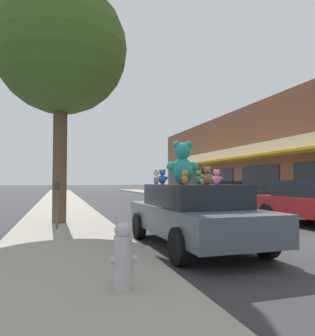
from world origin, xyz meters
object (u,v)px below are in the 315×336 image
(teddy_bear_giant, at_px, (182,163))
(teddy_bear_yellow, at_px, (205,179))
(fire_hydrant, at_px, (123,255))
(teddy_bear_brown, at_px, (207,176))
(teddy_bear_cream, at_px, (204,180))
(teddy_bear_orange, at_px, (185,178))
(parked_car_far_right, at_px, (216,194))
(street_tree, at_px, (61,49))
(teddy_bear_green, at_px, (199,178))
(plush_art_car, at_px, (193,213))
(teddy_bear_blue, at_px, (162,177))
(teddy_bear_black, at_px, (204,177))
(teddy_bear_pink, at_px, (217,177))
(parking_meter, at_px, (57,199))
(teddy_bear_white, at_px, (156,177))

(teddy_bear_giant, bearing_deg, teddy_bear_yellow, -169.80)
(teddy_bear_yellow, xyz_separation_m, fire_hydrant, (-2.54, -3.12, -0.93))
(teddy_bear_brown, distance_m, teddy_bear_yellow, 0.90)
(teddy_bear_cream, bearing_deg, teddy_bear_giant, -43.87)
(teddy_bear_giant, distance_m, teddy_bear_orange, 0.66)
(teddy_bear_giant, height_order, parked_car_far_right, teddy_bear_giant)
(teddy_bear_giant, relative_size, teddy_bear_brown, 2.58)
(street_tree, bearing_deg, teddy_bear_green, -52.93)
(plush_art_car, bearing_deg, teddy_bear_cream, -20.76)
(teddy_bear_blue, relative_size, teddy_bear_black, 1.03)
(teddy_bear_giant, xyz_separation_m, teddy_bear_pink, (0.20, -1.31, -0.33))
(teddy_bear_yellow, height_order, fire_hydrant, teddy_bear_yellow)
(teddy_bear_brown, relative_size, teddy_bear_yellow, 1.54)
(parked_car_far_right, relative_size, street_tree, 0.57)
(teddy_bear_blue, bearing_deg, teddy_bear_cream, 151.38)
(parked_car_far_right, bearing_deg, fire_hydrant, -121.57)
(teddy_bear_green, bearing_deg, teddy_bear_orange, 76.57)
(teddy_bear_orange, height_order, teddy_bear_black, teddy_bear_black)
(plush_art_car, bearing_deg, fire_hydrant, -127.87)
(teddy_bear_black, bearing_deg, parking_meter, -70.26)
(parked_car_far_right, relative_size, fire_hydrant, 5.42)
(teddy_bear_orange, height_order, street_tree, street_tree)
(teddy_bear_orange, height_order, fire_hydrant, teddy_bear_orange)
(teddy_bear_yellow, xyz_separation_m, parked_car_far_right, (4.65, 8.58, -0.71))
(teddy_bear_blue, bearing_deg, plush_art_car, 143.51)
(teddy_bear_brown, bearing_deg, parking_meter, -34.04)
(teddy_bear_brown, bearing_deg, teddy_bear_orange, -25.71)
(teddy_bear_yellow, distance_m, teddy_bear_cream, 0.48)
(teddy_bear_green, distance_m, parking_meter, 3.94)
(teddy_bear_black, bearing_deg, teddy_bear_yellow, -152.41)
(street_tree, bearing_deg, teddy_bear_cream, -52.86)
(teddy_bear_yellow, relative_size, teddy_bear_orange, 0.81)
(teddy_bear_black, height_order, parking_meter, teddy_bear_black)
(teddy_bear_pink, distance_m, teddy_bear_cream, 0.89)
(teddy_bear_black, distance_m, fire_hydrant, 3.84)
(teddy_bear_blue, bearing_deg, parking_meter, -4.39)
(teddy_bear_brown, distance_m, fire_hydrant, 3.33)
(teddy_bear_giant, distance_m, parked_car_far_right, 10.09)
(fire_hydrant, xyz_separation_m, parking_meter, (-0.78, 5.27, 0.41))
(teddy_bear_giant, bearing_deg, parking_meter, -27.13)
(teddy_bear_black, bearing_deg, teddy_bear_green, -10.97)
(parking_meter, bearing_deg, teddy_bear_giant, -37.97)
(plush_art_car, relative_size, teddy_bear_orange, 14.49)
(teddy_bear_green, distance_m, street_tree, 6.38)
(teddy_bear_green, height_order, parking_meter, teddy_bear_green)
(teddy_bear_cream, bearing_deg, teddy_bear_white, -44.37)
(teddy_bear_green, relative_size, teddy_bear_white, 0.86)
(teddy_bear_green, xyz_separation_m, teddy_bear_cream, (0.07, -0.09, -0.04))
(teddy_bear_pink, xyz_separation_m, teddy_bear_cream, (0.13, 0.88, -0.04))
(teddy_bear_blue, distance_m, teddy_bear_white, 0.15)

